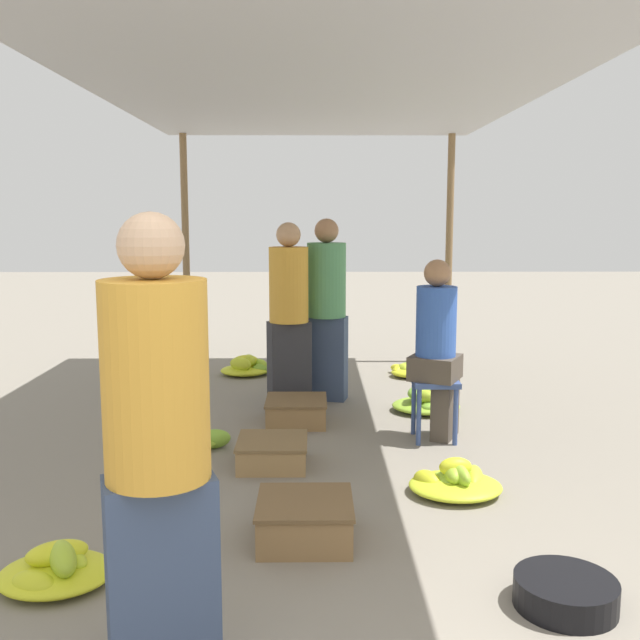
% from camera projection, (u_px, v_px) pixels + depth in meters
% --- Properties ---
extents(canopy_post_back_left, '(0.08, 0.08, 2.60)m').
position_uv_depth(canopy_post_back_left, '(186.00, 250.00, 8.11)').
color(canopy_post_back_left, olive).
rests_on(canopy_post_back_left, ground).
extents(canopy_post_back_right, '(0.08, 0.08, 2.60)m').
position_uv_depth(canopy_post_back_right, '(449.00, 250.00, 8.13)').
color(canopy_post_back_right, olive).
rests_on(canopy_post_back_right, ground).
extents(canopy_tarp, '(3.40, 6.69, 0.04)m').
position_uv_depth(canopy_tarp, '(320.00, 77.00, 4.82)').
color(canopy_tarp, '#B2B2B7').
rests_on(canopy_tarp, canopy_post_front_left).
extents(vendor_foreground, '(0.46, 0.46, 1.70)m').
position_uv_depth(vendor_foreground, '(158.00, 452.00, 2.45)').
color(vendor_foreground, '#384766').
rests_on(vendor_foreground, ground).
extents(stool, '(0.34, 0.34, 0.47)m').
position_uv_depth(stool, '(435.00, 392.00, 5.37)').
color(stool, '#384C84').
rests_on(stool, ground).
extents(vendor_seated, '(0.46, 0.46, 1.37)m').
position_uv_depth(vendor_seated, '(438.00, 346.00, 5.33)').
color(vendor_seated, '#4C4238').
rests_on(vendor_seated, ground).
extents(basin_black, '(0.44, 0.44, 0.13)m').
position_uv_depth(basin_black, '(565.00, 593.00, 3.09)').
color(basin_black, black).
rests_on(basin_black, ground).
extents(banana_pile_left_0, '(0.53, 0.46, 0.20)m').
position_uv_depth(banana_pile_left_0, '(56.00, 569.00, 3.28)').
color(banana_pile_left_0, yellow).
rests_on(banana_pile_left_0, ground).
extents(banana_pile_left_1, '(0.51, 0.48, 0.15)m').
position_uv_depth(banana_pile_left_1, '(193.00, 440.00, 5.21)').
color(banana_pile_left_1, '#78B437').
rests_on(banana_pile_left_1, ground).
extents(banana_pile_left_2, '(0.65, 0.45, 0.22)m').
position_uv_depth(banana_pile_left_2, '(248.00, 367.00, 7.61)').
color(banana_pile_left_2, '#C4D329').
rests_on(banana_pile_left_2, ground).
extents(banana_pile_right_0, '(0.57, 0.50, 0.23)m').
position_uv_depth(banana_pile_right_0, '(454.00, 481.00, 4.37)').
color(banana_pile_right_0, '#99C231').
rests_on(banana_pile_right_0, ground).
extents(banana_pile_right_1, '(0.59, 0.52, 0.24)m').
position_uv_depth(banana_pile_right_1, '(426.00, 402.00, 6.18)').
color(banana_pile_right_1, '#B0CB2D').
rests_on(banana_pile_right_1, ground).
extents(banana_pile_right_2, '(0.45, 0.46, 0.16)m').
position_uv_depth(banana_pile_right_2, '(409.00, 371.00, 7.54)').
color(banana_pile_right_2, '#7CB636').
rests_on(banana_pile_right_2, ground).
extents(crate_near, '(0.50, 0.50, 0.20)m').
position_uv_depth(crate_near, '(296.00, 411.00, 5.83)').
color(crate_near, olive).
rests_on(crate_near, ground).
extents(crate_mid, '(0.47, 0.47, 0.18)m').
position_uv_depth(crate_mid, '(272.00, 452.00, 4.85)').
color(crate_mid, '#9E7A4C').
rests_on(crate_mid, ground).
extents(crate_far, '(0.50, 0.50, 0.22)m').
position_uv_depth(crate_far, '(305.00, 520.00, 3.72)').
color(crate_far, olive).
rests_on(crate_far, ground).
extents(shopper_walking_mid, '(0.43, 0.43, 1.66)m').
position_uv_depth(shopper_walking_mid, '(326.00, 307.00, 6.50)').
color(shopper_walking_mid, '#384766').
rests_on(shopper_walking_mid, ground).
extents(shopper_walking_far, '(0.44, 0.44, 1.63)m').
position_uv_depth(shopper_walking_far, '(289.00, 312.00, 6.29)').
color(shopper_walking_far, '#2D2D33').
rests_on(shopper_walking_far, ground).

